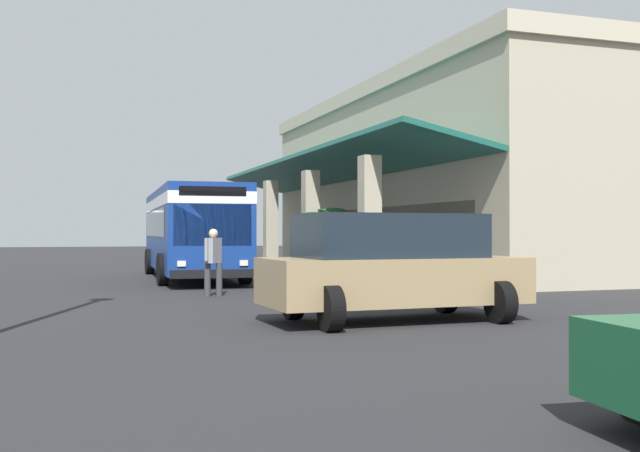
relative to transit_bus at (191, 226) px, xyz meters
The scene contains 7 objects.
ground 8.89m from the transit_bus, 120.47° to the left, with size 120.00×120.00×0.00m, color #262628.
curb_strip 4.35m from the transit_bus, 119.55° to the left, with size 27.12×0.50×0.12m, color #9E998E.
plaza_building 13.37m from the transit_bus, 98.50° to the left, with size 22.90×15.36×7.68m.
transit_bus is the anchor object (origin of this frame).
parked_suv_tan 14.41m from the transit_bus, ahead, with size 2.82×4.87×1.97m.
pedestrian 7.98m from the transit_bus, ahead, with size 0.53×0.53×1.73m.
potted_palm 4.91m from the transit_bus, 69.72° to the left, with size 1.75×1.62×2.55m.
Camera 1 is at (31.33, -3.70, 1.63)m, focal length 42.12 mm.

